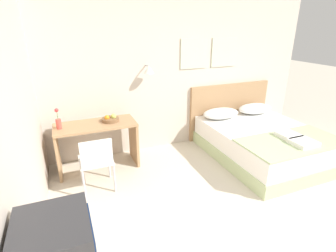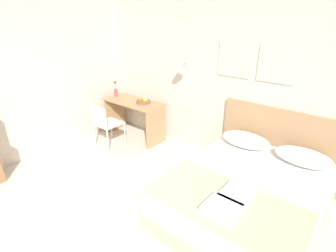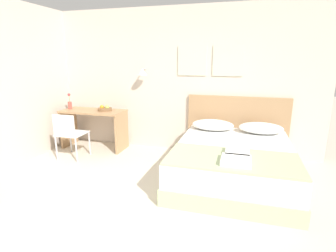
{
  "view_description": "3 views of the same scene",
  "coord_description": "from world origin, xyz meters",
  "views": [
    {
      "loc": [
        -1.9,
        -1.5,
        2.21
      ],
      "look_at": [
        -0.56,
        1.77,
        0.82
      ],
      "focal_mm": 28.0,
      "sensor_mm": 36.0,
      "label": 1
    },
    {
      "loc": [
        2.13,
        -0.93,
        2.32
      ],
      "look_at": [
        0.1,
        1.51,
        0.96
      ],
      "focal_mm": 28.0,
      "sensor_mm": 36.0,
      "label": 2
    },
    {
      "loc": [
        1.28,
        -2.0,
        1.73
      ],
      "look_at": [
        0.19,
        1.78,
        0.72
      ],
      "focal_mm": 28.0,
      "sensor_mm": 36.0,
      "label": 3
    }
  ],
  "objects": [
    {
      "name": "headboard",
      "position": [
        1.2,
        2.76,
        0.55
      ],
      "size": [
        1.77,
        0.06,
        1.09
      ],
      "color": "#A87F56",
      "rests_on": "ground_plane"
    },
    {
      "name": "pillow_right",
      "position": [
        1.6,
        2.46,
        0.62
      ],
      "size": [
        0.72,
        0.44,
        0.18
      ],
      "color": "white",
      "rests_on": "bed"
    },
    {
      "name": "folded_towel_mid_bed",
      "position": [
        1.25,
        0.96,
        0.58
      ],
      "size": [
        0.34,
        0.32,
        0.06
      ],
      "color": "white",
      "rests_on": "throw_blanket"
    },
    {
      "name": "pillow_left",
      "position": [
        0.8,
        2.46,
        0.62
      ],
      "size": [
        0.72,
        0.44,
        0.18
      ],
      "color": "white",
      "rests_on": "bed"
    },
    {
      "name": "desk_chair",
      "position": [
        -1.61,
        1.75,
        0.49
      ],
      "size": [
        0.45,
        0.45,
        0.82
      ],
      "color": "white",
      "rests_on": "ground_plane"
    },
    {
      "name": "wall_back",
      "position": [
        0.01,
        2.82,
        1.33
      ],
      "size": [
        5.38,
        0.31,
        2.65
      ],
      "color": "beige",
      "rests_on": "ground_plane"
    },
    {
      "name": "ground_plane",
      "position": [
        0.0,
        0.0,
        0.0
      ],
      "size": [
        24.0,
        24.0,
        0.0
      ],
      "primitive_type": "plane",
      "color": "beige"
    },
    {
      "name": "desk",
      "position": [
        -1.51,
        2.41,
        0.53
      ],
      "size": [
        1.23,
        0.56,
        0.76
      ],
      "color": "#A87F56",
      "rests_on": "ground_plane"
    },
    {
      "name": "flower_vase",
      "position": [
        -2.03,
        2.4,
        0.87
      ],
      "size": [
        0.08,
        0.08,
        0.31
      ],
      "color": "#D14C42",
      "rests_on": "desk"
    },
    {
      "name": "folded_towel_near_foot",
      "position": [
        1.26,
        1.25,
        0.58
      ],
      "size": [
        0.3,
        0.33,
        0.06
      ],
      "color": "white",
      "rests_on": "throw_blanket"
    },
    {
      "name": "throw_blanket",
      "position": [
        1.2,
        1.1,
        0.54
      ],
      "size": [
        1.6,
        0.82,
        0.02
      ],
      "color": "#B2C693",
      "rests_on": "bed"
    },
    {
      "name": "bed",
      "position": [
        1.2,
        1.7,
        0.26
      ],
      "size": [
        1.65,
        2.06,
        0.53
      ],
      "color": "#B2C693",
      "rests_on": "ground_plane"
    },
    {
      "name": "fruit_bowl",
      "position": [
        -1.27,
        2.43,
        0.8
      ],
      "size": [
        0.27,
        0.27,
        0.12
      ],
      "color": "brown",
      "rests_on": "desk"
    }
  ]
}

